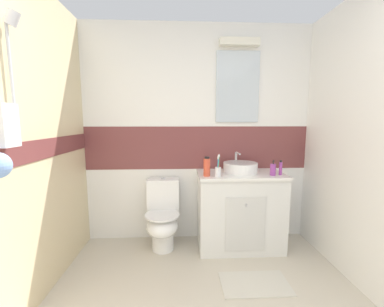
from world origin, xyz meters
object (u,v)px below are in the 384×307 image
object	(u,v)px
toilet	(163,217)
mouthwash_bottle	(207,167)
soap_dispenser	(273,170)
sink_basin	(240,167)
toothbrush_cup	(218,170)
toothpaste_tube_upright	(281,168)

from	to	relation	value
toilet	mouthwash_bottle	distance (m)	0.77
soap_dispenser	sink_basin	bearing A→B (deg)	150.62
toothbrush_cup	soap_dispenser	bearing A→B (deg)	2.35
toothbrush_cup	mouthwash_bottle	xyz separation A→B (m)	(-0.11, 0.03, 0.03)
toilet	toothbrush_cup	bearing A→B (deg)	-16.25
soap_dispenser	toothbrush_cup	bearing A→B (deg)	-177.65
mouthwash_bottle	toilet	bearing A→B (deg)	163.34
sink_basin	toothpaste_tube_upright	xyz separation A→B (m)	(0.39, -0.16, 0.02)
toothbrush_cup	mouthwash_bottle	size ratio (longest dim) A/B	1.13
mouthwash_bottle	toothbrush_cup	bearing A→B (deg)	-14.54
sink_basin	toilet	distance (m)	1.02
mouthwash_bottle	toothpaste_tube_upright	world-z (taller)	mouthwash_bottle
toilet	toothbrush_cup	distance (m)	0.82
soap_dispenser	mouthwash_bottle	distance (m)	0.69
sink_basin	mouthwash_bottle	bearing A→B (deg)	-157.08
soap_dispenser	mouthwash_bottle	size ratio (longest dim) A/B	0.80
sink_basin	toilet	xyz separation A→B (m)	(-0.86, -0.02, -0.55)
toothpaste_tube_upright	soap_dispenser	bearing A→B (deg)	-172.87
toilet	soap_dispenser	world-z (taller)	soap_dispenser
toilet	toothpaste_tube_upright	world-z (taller)	toothpaste_tube_upright
mouthwash_bottle	toothpaste_tube_upright	xyz separation A→B (m)	(0.78, 0.01, -0.02)
toilet	sink_basin	bearing A→B (deg)	1.61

